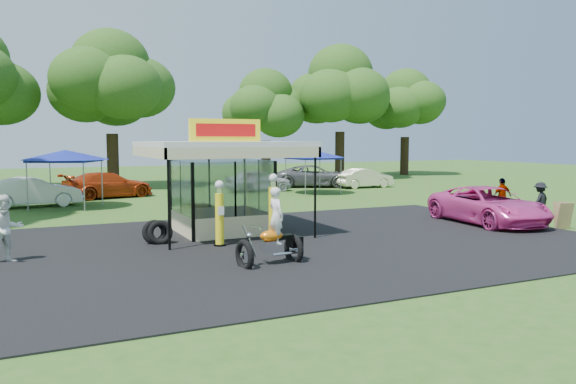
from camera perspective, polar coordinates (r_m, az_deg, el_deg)
name	(u,v)px	position (r m, az deg, el deg)	size (l,w,h in m)	color
ground	(337,253)	(17.28, 4.97, -6.18)	(120.00, 120.00, 0.00)	#2E551A
asphalt_apron	(307,242)	(19.00, 1.92, -5.05)	(20.00, 14.00, 0.04)	black
gas_station_kiosk	(221,185)	(20.74, -6.79, 0.70)	(5.40, 5.40, 4.18)	white
gas_pump_left	(219,215)	(18.15, -6.97, -2.34)	(0.40, 0.40, 2.16)	black
gas_pump_right	(273,209)	(18.80, -1.54, -1.77)	(0.43, 0.43, 2.33)	black
motorcycle	(274,234)	(15.48, -1.43, -4.25)	(1.93, 1.09, 2.23)	black
spare_tires	(157,232)	(18.95, -13.13, -4.02)	(0.99, 0.61, 0.85)	black
a_frame_sign	(563,215)	(24.16, 26.15, -2.15)	(0.63, 0.67, 1.04)	#593819
kiosk_car	(204,213)	(22.97, -8.50, -2.14)	(1.13, 2.82, 0.96)	yellow
pink_sedan	(488,206)	(24.31, 19.67, -1.30)	(2.54, 5.50, 1.53)	#E33D99
spectator_west	(6,229)	(17.47, -26.75, -3.40)	(0.94, 0.73, 1.93)	white
spectator_east_a	(540,200)	(26.80, 24.23, -0.79)	(1.04, 0.60, 1.61)	black
spectator_east_b	(502,196)	(27.58, 20.93, -0.42)	(0.99, 0.41, 1.69)	gray
bg_car_a	(33,192)	(31.58, -24.48, -0.01)	(1.62, 4.65, 1.53)	white
bg_car_b	(108,185)	(34.90, -17.80, 0.68)	(2.15, 5.29, 1.53)	#B6340E
bg_car_c	(258,180)	(37.34, -3.06, 1.19)	(1.77, 4.41, 1.50)	silver
bg_car_d	(315,176)	(41.02, 2.75, 1.62)	(2.62, 5.69, 1.58)	#58585A
bg_car_e	(365,178)	(40.65, 7.78, 1.41)	(1.47, 4.21, 1.39)	beige
tent_west	(65,155)	(30.32, -21.69, 3.47)	(4.20, 4.20, 2.94)	gray
tent_east	(313,154)	(35.80, 2.56, 3.85)	(3.98, 3.98, 2.78)	gray
oak_far_c	(111,90)	(42.22, -17.55, 9.86)	(9.30, 9.30, 10.96)	black
oak_far_d	(266,111)	(48.92, -2.28, 8.27)	(7.84, 7.84, 9.33)	black
oak_far_e	(340,95)	(50.50, 5.33, 9.77)	(9.70, 9.70, 11.54)	black
oak_far_f	(405,108)	(56.53, 11.84, 8.31)	(8.38, 8.38, 10.10)	black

